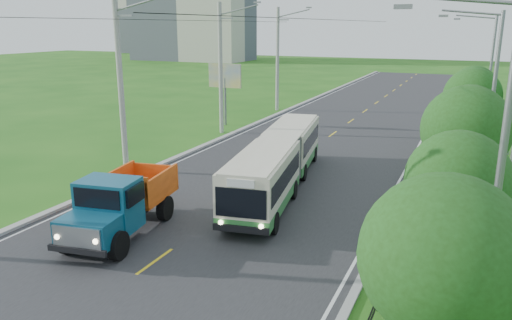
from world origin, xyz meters
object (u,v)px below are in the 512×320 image
Objects in this scene: streetlight_near at (494,163)px; planter_near at (421,232)px; planter_far at (448,146)px; streetlight_mid at (490,95)px; planter_mid at (438,178)px; tree_fourth at (470,119)px; tree_back at (474,91)px; tree_fifth at (473,99)px; bus at (279,159)px; pole_mid at (221,68)px; pole_far at (278,59)px; dump_truck at (121,200)px; tree_third at (467,134)px; streetlight_far at (488,72)px; pole_near at (121,84)px; tree_front at (447,264)px; tree_second at (459,187)px; billboard_left at (225,80)px.

planter_near is (-2.04, 6.00, -4.62)m from streetlight_near.
planter_far is (0.00, 16.00, 0.00)m from planter_near.
streetlight_mid reaches higher than planter_mid.
tree_back is (0.00, 12.00, 0.07)m from tree_fourth.
tree_fifth is at bearing 78.44° from planter_mid.
streetlight_near is at bearing -54.39° from bus.
pole_mid is 14.93× the size of planter_mid.
pole_mid and pole_far have the same top height.
planter_near is (-1.26, -14.14, -3.57)m from tree_fifth.
streetlight_near is 22.57m from planter_far.
dump_truck is (-13.31, 1.57, -3.44)m from streetlight_near.
tree_third is at bearing -77.90° from planter_mid.
pole_far reaches higher than dump_truck.
pole_mid is 15.14m from bus.
tree_fourth is 13.94m from streetlight_far.
tree_back is 0.61× the size of streetlight_near.
pole_near is 0.70× the size of bus.
pole_near is 1.00× the size of pole_mid.
pole_mid is 1.10× the size of streetlight_near.
planter_mid is (16.86, -19.00, -4.81)m from pole_far.
streetlight_far is at bearing 84.29° from tree_fifth.
tree_third is 0.66× the size of streetlight_far.
tree_front is 4.11m from streetlight_near.
planter_near is at bearing -58.01° from pole_far.
tree_third is at bearing -97.64° from streetlight_mid.
streetlight_near reaches higher than tree_fourth.
streetlight_far is (0.79, 19.86, 0.92)m from tree_third.
planter_far is at bearing 99.08° from tree_fourth.
tree_fifth is at bearing 31.59° from pole_near.
pole_mid reaches higher than tree_fourth.
dump_truck is (-12.53, -12.58, -2.12)m from tree_fourth.
tree_third is 4.46m from planter_near.
streetlight_mid is at bearing -90.00° from streetlight_far.
billboard_left is (-19.36, 21.86, 0.35)m from tree_second.
pole_mid is 1.92× the size of billboard_left.
bus is at bearing 170.81° from tree_third.
planter_near is 8.00m from planter_mid.
pole_near is at bearing -142.37° from planter_far.
pole_near is 19.44m from tree_second.
tree_fourth is 8.62m from planter_far.
pole_far is at bearing 159.26° from tree_back.
streetlight_mid reaches higher than tree_fifth.
streetlight_mid is at bearing -86.30° from tree_back.
bus reaches higher than planter_mid.
pole_far is 1.92× the size of billboard_left.
planter_far is (0.00, 8.00, 0.00)m from planter_mid.
planter_near is at bearing -95.30° from streetlight_far.
tree_fifth is (0.00, 6.00, 0.27)m from tree_fourth.
billboard_left is at bearing -168.77° from streetlight_far.
tree_second reaches higher than billboard_left.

